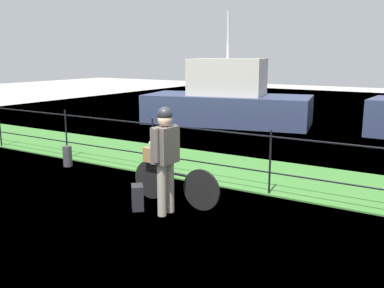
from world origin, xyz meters
TOP-DOWN VIEW (x-y plane):
  - ground_plane at (0.00, 0.00)m, footprint 60.00×60.00m
  - grass_strip at (0.00, 3.04)m, footprint 27.00×2.40m
  - harbor_water at (0.00, 10.58)m, footprint 30.00×30.00m
  - iron_fence at (0.00, 1.91)m, footprint 18.04×0.04m
  - bicycle_main at (0.13, 0.63)m, footprint 1.70×0.17m
  - wooden_crate at (-0.25, 0.64)m, footprint 0.38×0.27m
  - terrier_dog at (-0.23, 0.64)m, footprint 0.32×0.15m
  - cyclist_person at (0.28, 0.18)m, footprint 0.27×0.54m
  - backpack_on_paving at (-0.22, 0.10)m, footprint 0.32×0.33m
  - mooring_bollard at (-3.29, 1.41)m, footprint 0.20×0.20m
  - moored_boat_mid at (-3.13, 8.70)m, footprint 6.18×3.53m

SIDE VIEW (x-z plane):
  - ground_plane at x=0.00m, z-range 0.00..0.00m
  - harbor_water at x=0.00m, z-range 0.00..0.00m
  - grass_strip at x=0.00m, z-range 0.00..0.03m
  - backpack_on_paving at x=-0.22m, z-range 0.00..0.40m
  - mooring_bollard at x=-3.29m, z-range 0.00..0.46m
  - bicycle_main at x=0.13m, z-range 0.02..0.69m
  - iron_fence at x=0.00m, z-range 0.10..1.27m
  - wooden_crate at x=-0.25m, z-range 0.67..0.91m
  - moored_boat_mid at x=-3.13m, z-range -1.12..2.79m
  - terrier_dog at x=-0.23m, z-range 0.90..1.08m
  - cyclist_person at x=0.28m, z-range 0.16..1.84m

